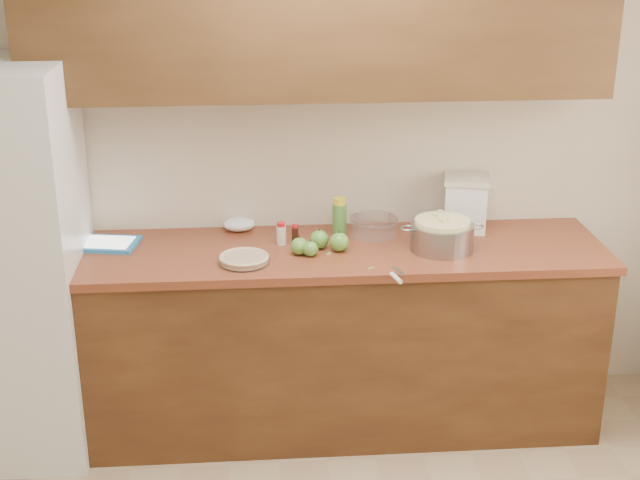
{
  "coord_description": "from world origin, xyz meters",
  "views": [
    {
      "loc": [
        -0.3,
        -2.35,
        2.42
      ],
      "look_at": [
        -0.01,
        1.43,
        0.98
      ],
      "focal_mm": 50.0,
      "sensor_mm": 36.0,
      "label": 1
    }
  ],
  "objects": [
    {
      "name": "lemon_bottle",
      "position": [
        0.1,
        1.65,
        1.01
      ],
      "size": [
        0.07,
        0.07,
        0.19
      ],
      "rotation": [
        0.0,
        0.0,
        -0.11
      ],
      "color": "#4C8C38",
      "rests_on": "counter_run"
    },
    {
      "name": "fridge",
      "position": [
        -1.44,
        1.44,
        0.9
      ],
      "size": [
        0.7,
        0.7,
        1.8
      ],
      "primitive_type": "cube",
      "color": "silver",
      "rests_on": "ground"
    },
    {
      "name": "flour_canister",
      "position": [
        0.72,
        1.69,
        1.05
      ],
      "size": [
        0.25,
        0.25,
        0.26
      ],
      "rotation": [
        0.0,
        0.0,
        -0.21
      ],
      "color": "white",
      "rests_on": "counter_run"
    },
    {
      "name": "counter_run",
      "position": [
        0.0,
        1.48,
        0.46
      ],
      "size": [
        2.64,
        0.68,
        0.92
      ],
      "color": "brown",
      "rests_on": "ground"
    },
    {
      "name": "peel_c",
      "position": [
        0.2,
        1.22,
        0.92
      ],
      "size": [
        0.03,
        0.02,
        0.0
      ],
      "primitive_type": "cube",
      "rotation": [
        0.0,
        0.0,
        0.46
      ],
      "color": "#84A651",
      "rests_on": "counter_run"
    },
    {
      "name": "paring_knife",
      "position": [
        0.29,
        1.09,
        0.93
      ],
      "size": [
        0.07,
        0.2,
        0.02
      ],
      "rotation": [
        0.0,
        0.0,
        0.26
      ],
      "color": "gray",
      "rests_on": "counter_run"
    },
    {
      "name": "paper_towel",
      "position": [
        -0.38,
        1.75,
        0.95
      ],
      "size": [
        0.18,
        0.17,
        0.06
      ],
      "primitive_type": "ellipsoid",
      "rotation": [
        0.0,
        0.0,
        -0.29
      ],
      "color": "white",
      "rests_on": "counter_run"
    },
    {
      "name": "colander",
      "position": [
        0.55,
        1.42,
        0.99
      ],
      "size": [
        0.39,
        0.29,
        0.14
      ],
      "rotation": [
        0.0,
        0.0,
        -0.33
      ],
      "color": "gray",
      "rests_on": "counter_run"
    },
    {
      "name": "apple_front",
      "position": [
        -0.06,
        1.38,
        0.96
      ],
      "size": [
        0.07,
        0.07,
        0.08
      ],
      "color": "#549333",
      "rests_on": "counter_run"
    },
    {
      "name": "upper_cabinets",
      "position": [
        0.0,
        1.63,
        1.95
      ],
      "size": [
        2.6,
        0.34,
        0.7
      ],
      "primitive_type": "cube",
      "color": "#543419",
      "rests_on": "room_shell"
    },
    {
      "name": "apple_center",
      "position": [
        -0.01,
        1.48,
        0.96
      ],
      "size": [
        0.09,
        0.09,
        0.1
      ],
      "color": "#549333",
      "rests_on": "counter_run"
    },
    {
      "name": "cinnamon_shaker",
      "position": [
        -0.18,
        1.54,
        0.97
      ],
      "size": [
        0.04,
        0.04,
        0.11
      ],
      "rotation": [
        0.0,
        0.0,
        -0.42
      ],
      "color": "beige",
      "rests_on": "counter_run"
    },
    {
      "name": "peel_a",
      "position": [
        0.02,
        1.4,
        0.92
      ],
      "size": [
        0.03,
        0.03,
        0.0
      ],
      "primitive_type": "cube",
      "rotation": [
        0.0,
        0.0,
        -2.45
      ],
      "color": "#84A651",
      "rests_on": "counter_run"
    },
    {
      "name": "apple_left",
      "position": [
        -0.11,
        1.41,
        0.96
      ],
      "size": [
        0.08,
        0.08,
        0.09
      ],
      "color": "#549333",
      "rests_on": "counter_run"
    },
    {
      "name": "apple_extra",
      "position": [
        0.08,
        1.43,
        0.96
      ],
      "size": [
        0.09,
        0.09,
        0.1
      ],
      "color": "#549333",
      "rests_on": "counter_run"
    },
    {
      "name": "peel_b",
      "position": [
        -0.07,
        1.4,
        0.92
      ],
      "size": [
        0.03,
        0.03,
        0.0
      ],
      "primitive_type": "cube",
      "rotation": [
        0.0,
        0.0,
        0.45
      ],
      "color": "#84A651",
      "rests_on": "counter_run"
    },
    {
      "name": "pie",
      "position": [
        -0.36,
        1.32,
        0.94
      ],
      "size": [
        0.23,
        0.23,
        0.04
      ],
      "rotation": [
        0.0,
        0.0,
        -0.16
      ],
      "color": "silver",
      "rests_on": "counter_run"
    },
    {
      "name": "mixing_bowl",
      "position": [
        0.26,
        1.63,
        0.97
      ],
      "size": [
        0.24,
        0.24,
        0.09
      ],
      "rotation": [
        0.0,
        0.0,
        0.18
      ],
      "color": "silver",
      "rests_on": "counter_run"
    },
    {
      "name": "room_shell",
      "position": [
        0.0,
        0.0,
        1.3
      ],
      "size": [
        3.6,
        3.6,
        3.6
      ],
      "color": "tan",
      "rests_on": "ground"
    },
    {
      "name": "vanilla_bottle",
      "position": [
        -0.12,
        1.55,
        0.96
      ],
      "size": [
        0.03,
        0.03,
        0.09
      ],
      "rotation": [
        0.0,
        0.0,
        0.05
      ],
      "color": "black",
      "rests_on": "counter_run"
    },
    {
      "name": "tablet",
      "position": [
        -1.0,
        1.58,
        0.93
      ],
      "size": [
        0.31,
        0.26,
        0.02
      ],
      "rotation": [
        0.0,
        0.0,
        -0.18
      ],
      "color": "#2679BA",
      "rests_on": "counter_run"
    }
  ]
}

